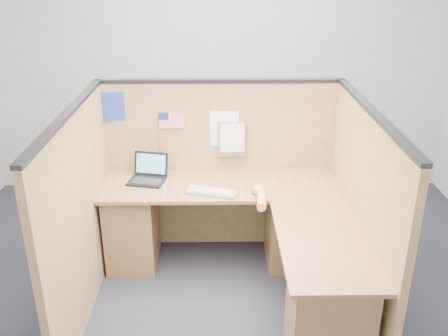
{
  "coord_description": "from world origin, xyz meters",
  "views": [
    {
      "loc": [
        -0.02,
        -3.03,
        2.47
      ],
      "look_at": [
        0.03,
        0.5,
        0.95
      ],
      "focal_mm": 40.0,
      "sensor_mm": 36.0,
      "label": 1
    }
  ],
  "objects_px": {
    "laptop": "(147,174)",
    "mouse": "(258,191)",
    "keyboard": "(212,192)",
    "l_desk": "(245,245)"
  },
  "relations": [
    {
      "from": "keyboard",
      "to": "laptop",
      "type": "bearing_deg",
      "value": 169.77
    },
    {
      "from": "l_desk",
      "to": "mouse",
      "type": "xyz_separation_m",
      "value": [
        0.11,
        0.23,
        0.36
      ]
    },
    {
      "from": "keyboard",
      "to": "mouse",
      "type": "relative_size",
      "value": 4.17
    },
    {
      "from": "laptop",
      "to": "keyboard",
      "type": "relative_size",
      "value": 0.77
    },
    {
      "from": "l_desk",
      "to": "laptop",
      "type": "bearing_deg",
      "value": 147.86
    },
    {
      "from": "keyboard",
      "to": "l_desk",
      "type": "bearing_deg",
      "value": -24.25
    },
    {
      "from": "keyboard",
      "to": "mouse",
      "type": "height_order",
      "value": "mouse"
    },
    {
      "from": "laptop",
      "to": "mouse",
      "type": "bearing_deg",
      "value": -4.73
    },
    {
      "from": "laptop",
      "to": "mouse",
      "type": "xyz_separation_m",
      "value": [
        0.91,
        -0.27,
        -0.03
      ]
    },
    {
      "from": "laptop",
      "to": "mouse",
      "type": "height_order",
      "value": "laptop"
    }
  ]
}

